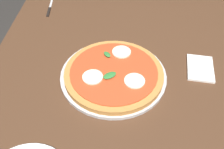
{
  "coord_description": "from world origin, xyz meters",
  "views": [
    {
      "loc": [
        -0.63,
        -0.0,
        1.35
      ],
      "look_at": [
        -0.01,
        0.03,
        0.72
      ],
      "focal_mm": 41.49,
      "sensor_mm": 36.0,
      "label": 1
    }
  ],
  "objects_px": {
    "serving_tray": "(112,75)",
    "knife": "(49,9)",
    "dining_table": "(121,94)",
    "napkin": "(199,68)",
    "pizza": "(112,73)"
  },
  "relations": [
    {
      "from": "serving_tray",
      "to": "napkin",
      "type": "xyz_separation_m",
      "value": [
        0.06,
        -0.3,
        -0.0
      ]
    },
    {
      "from": "dining_table",
      "to": "serving_tray",
      "type": "distance_m",
      "value": 0.11
    },
    {
      "from": "napkin",
      "to": "dining_table",
      "type": "bearing_deg",
      "value": 99.89
    },
    {
      "from": "dining_table",
      "to": "napkin",
      "type": "height_order",
      "value": "napkin"
    },
    {
      "from": "dining_table",
      "to": "pizza",
      "type": "xyz_separation_m",
      "value": [
        -0.02,
        0.03,
        0.13
      ]
    },
    {
      "from": "napkin",
      "to": "knife",
      "type": "height_order",
      "value": "napkin"
    },
    {
      "from": "pizza",
      "to": "napkin",
      "type": "bearing_deg",
      "value": -78.13
    },
    {
      "from": "dining_table",
      "to": "pizza",
      "type": "bearing_deg",
      "value": 116.94
    },
    {
      "from": "napkin",
      "to": "knife",
      "type": "distance_m",
      "value": 0.72
    },
    {
      "from": "dining_table",
      "to": "knife",
      "type": "relative_size",
      "value": 6.49
    },
    {
      "from": "pizza",
      "to": "knife",
      "type": "relative_size",
      "value": 1.94
    },
    {
      "from": "dining_table",
      "to": "knife",
      "type": "bearing_deg",
      "value": 41.3
    },
    {
      "from": "serving_tray",
      "to": "knife",
      "type": "height_order",
      "value": "serving_tray"
    },
    {
      "from": "dining_table",
      "to": "pizza",
      "type": "distance_m",
      "value": 0.13
    },
    {
      "from": "dining_table",
      "to": "napkin",
      "type": "distance_m",
      "value": 0.29
    }
  ]
}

